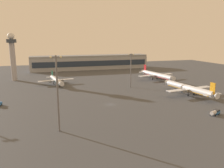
# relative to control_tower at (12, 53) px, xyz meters

# --- Properties ---
(ground_plane) EXTENTS (416.00, 416.00, 0.00)m
(ground_plane) POSITION_rel_control_tower_xyz_m (58.61, -92.74, -23.32)
(ground_plane) COLOR #424449
(terminal_building) EXTENTS (136.07, 22.40, 16.40)m
(terminal_building) POSITION_rel_control_tower_xyz_m (77.96, 52.89, -15.22)
(terminal_building) COLOR #9EA3AD
(terminal_building) RESTS_ON ground
(control_tower) EXTENTS (8.00, 8.00, 40.47)m
(control_tower) POSITION_rel_control_tower_xyz_m (0.00, 0.00, 0.00)
(control_tower) COLOR #A8A8B2
(control_tower) RESTS_ON ground
(airplane_taxiway_distant) EXTENTS (34.41, 44.07, 11.31)m
(airplane_taxiway_distant) POSITION_rel_control_tower_xyz_m (112.73, -87.74, -19.04)
(airplane_taxiway_distant) COLOR silver
(airplane_taxiway_distant) RESTS_ON ground
(airplane_mid_apron) EXTENTS (34.52, 44.18, 11.35)m
(airplane_mid_apron) POSITION_rel_control_tower_xyz_m (118.83, -33.46, -19.03)
(airplane_mid_apron) COLOR silver
(airplane_mid_apron) RESTS_ON ground
(airplane_terminal_side) EXTENTS (27.93, 35.72, 9.19)m
(airplane_terminal_side) POSITION_rel_control_tower_xyz_m (33.56, -28.16, -19.84)
(airplane_terminal_side) COLOR silver
(airplane_terminal_side) RESTS_ON ground
(fuel_truck) EXTENTS (6.62, 4.43, 2.35)m
(fuel_truck) POSITION_rel_control_tower_xyz_m (101.19, -123.67, -21.95)
(fuel_truck) COLOR #3372BF
(fuel_truck) RESTS_ON ground
(apron_light_central) EXTENTS (4.80, 0.90, 24.90)m
(apron_light_central) POSITION_rel_control_tower_xyz_m (85.69, -55.22, -9.04)
(apron_light_central) COLOR slate
(apron_light_central) RESTS_ON ground
(apron_light_east) EXTENTS (4.80, 0.90, 29.53)m
(apron_light_east) POSITION_rel_control_tower_xyz_m (29.39, -120.99, -6.66)
(apron_light_east) COLOR slate
(apron_light_east) RESTS_ON ground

